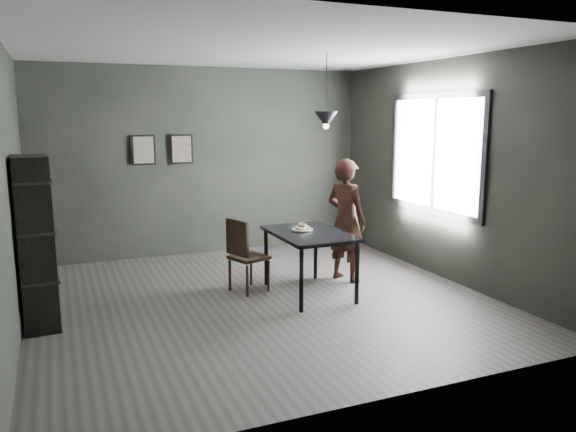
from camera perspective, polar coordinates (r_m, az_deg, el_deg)
name	(u,v)px	position (r m, az deg, el deg)	size (l,w,h in m)	color
ground	(262,300)	(6.54, -2.70, -8.51)	(5.00, 5.00, 0.00)	#332F2C
back_wall	(204,162)	(8.61, -8.48, 5.48)	(5.00, 0.10, 2.80)	black
ceiling	(259,48)	(6.23, -2.92, 16.69)	(5.00, 5.00, 0.02)	silver
window_assembly	(434,154)	(7.58, 14.63, 6.14)	(0.04, 1.96, 1.56)	white
cafe_table	(309,239)	(6.57, 2.18, -2.31)	(0.80, 1.20, 0.75)	black
white_plate	(302,230)	(6.64, 1.45, -1.44)	(0.23, 0.23, 0.01)	white
donut_pile	(302,227)	(6.63, 1.45, -1.14)	(0.18, 0.19, 0.08)	beige
woman	(346,220)	(7.15, 5.92, -0.42)	(0.57, 0.38, 1.57)	black
wood_chair	(244,251)	(6.69, -4.52, -3.56)	(0.50, 0.50, 0.89)	black
shelf_unit	(36,243)	(6.04, -24.25, -2.54)	(0.32, 0.57, 1.72)	black
pendant_lamp	(326,119)	(6.61, 3.89, 9.80)	(0.28, 0.28, 0.86)	black
framed_print_left	(144,150)	(8.39, -14.47, 6.51)	(0.34, 0.04, 0.44)	black
framed_print_right	(181,149)	(8.49, -10.77, 6.70)	(0.34, 0.04, 0.44)	black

